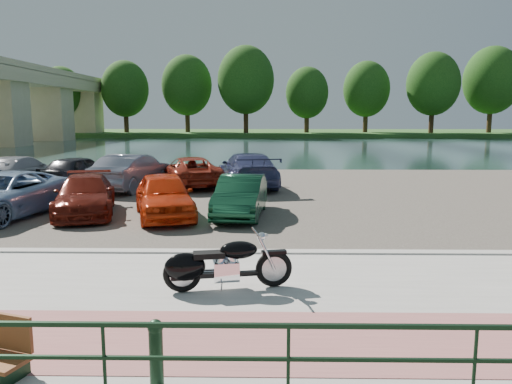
% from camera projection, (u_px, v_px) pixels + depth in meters
% --- Properties ---
extents(ground, '(200.00, 200.00, 0.00)m').
position_uv_depth(ground, '(278.00, 286.00, 9.42)').
color(ground, '#595447').
rests_on(ground, ground).
extents(promenade, '(60.00, 6.00, 0.10)m').
position_uv_depth(promenade, '(280.00, 304.00, 8.42)').
color(promenade, '#A29F98').
rests_on(promenade, ground).
extents(pink_path, '(60.00, 2.00, 0.01)m').
position_uv_depth(pink_path, '(283.00, 340.00, 6.93)').
color(pink_path, '#925254').
rests_on(pink_path, promenade).
extents(kerb, '(60.00, 0.30, 0.14)m').
position_uv_depth(kerb, '(276.00, 254.00, 11.38)').
color(kerb, '#A29F98').
rests_on(kerb, ground).
extents(parking_lot, '(60.00, 18.00, 0.04)m').
position_uv_depth(parking_lot, '(271.00, 194.00, 20.28)').
color(parking_lot, '#3F3933').
rests_on(parking_lot, ground).
extents(river, '(120.00, 40.00, 0.00)m').
position_uv_depth(river, '(267.00, 148.00, 48.94)').
color(river, '#172A28').
rests_on(river, ground).
extents(far_bank, '(120.00, 24.00, 0.60)m').
position_uv_depth(far_bank, '(266.00, 133.00, 80.51)').
color(far_bank, '#224D1B').
rests_on(far_bank, ground).
extents(railing, '(24.04, 0.05, 0.90)m').
position_uv_depth(railing, '(288.00, 343.00, 5.35)').
color(railing, black).
rests_on(railing, promenade).
extents(bollards, '(10.68, 0.18, 0.81)m').
position_uv_depth(bollards, '(142.00, 350.00, 5.71)').
color(bollards, black).
rests_on(bollards, promenade).
extents(far_trees, '(70.25, 10.68, 12.52)m').
position_uv_depth(far_trees, '(296.00, 85.00, 73.20)').
color(far_trees, '#352313').
rests_on(far_trees, far_bank).
extents(motorcycle, '(2.31, 0.85, 1.05)m').
position_uv_depth(motorcycle, '(216.00, 265.00, 8.87)').
color(motorcycle, black).
rests_on(motorcycle, promenade).
extents(car_2, '(3.19, 5.39, 1.41)m').
position_uv_depth(car_2, '(2.00, 195.00, 15.47)').
color(car_2, '#839EBF').
rests_on(car_2, parking_lot).
extents(car_3, '(2.82, 4.62, 1.25)m').
position_uv_depth(car_3, '(85.00, 195.00, 15.93)').
color(car_3, '#5E160D').
rests_on(car_3, parking_lot).
extents(car_4, '(2.75, 4.37, 1.39)m').
position_uv_depth(car_4, '(164.00, 195.00, 15.48)').
color(car_4, red).
rests_on(car_4, parking_lot).
extents(car_5, '(1.68, 3.97, 1.28)m').
position_uv_depth(car_5, '(241.00, 196.00, 15.66)').
color(car_5, '#103C25').
rests_on(car_5, parking_lot).
extents(car_7, '(2.25, 4.95, 1.40)m').
position_uv_depth(car_7, '(19.00, 172.00, 21.87)').
color(car_7, '#92939A').
rests_on(car_7, parking_lot).
extents(car_8, '(2.72, 4.40, 1.40)m').
position_uv_depth(car_8, '(78.00, 171.00, 22.20)').
color(car_8, black).
rests_on(car_8, parking_lot).
extents(car_9, '(2.66, 4.88, 1.53)m').
position_uv_depth(car_9, '(133.00, 172.00, 21.26)').
color(car_9, slate).
rests_on(car_9, parking_lot).
extents(car_10, '(3.63, 5.25, 1.33)m').
position_uv_depth(car_10, '(190.00, 172.00, 22.21)').
color(car_10, maroon).
rests_on(car_10, parking_lot).
extents(car_11, '(3.17, 5.60, 1.53)m').
position_uv_depth(car_11, '(248.00, 170.00, 22.02)').
color(car_11, navy).
rests_on(car_11, parking_lot).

